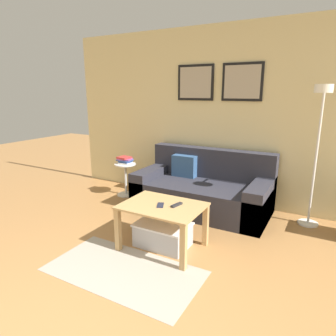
% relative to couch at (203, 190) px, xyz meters
% --- Properties ---
extents(wall_back, '(5.60, 0.09, 2.55)m').
position_rel_couch_xyz_m(wall_back, '(0.27, 0.48, 1.01)').
color(wall_back, beige).
rests_on(wall_back, ground_plane).
extents(area_rug, '(1.46, 0.77, 0.01)m').
position_rel_couch_xyz_m(area_rug, '(-0.05, -1.79, -0.28)').
color(area_rug, '#A39989').
rests_on(area_rug, ground_plane).
extents(couch, '(1.85, 0.92, 0.83)m').
position_rel_couch_xyz_m(couch, '(0.00, 0.00, 0.00)').
color(couch, '#2D2D38').
rests_on(couch, ground_plane).
extents(coffee_table, '(0.84, 0.62, 0.49)m').
position_rel_couch_xyz_m(coffee_table, '(0.05, -1.23, 0.11)').
color(coffee_table, tan).
rests_on(coffee_table, ground_plane).
extents(storage_bin, '(0.58, 0.39, 0.26)m').
position_rel_couch_xyz_m(storage_bin, '(0.03, -1.19, -0.15)').
color(storage_bin, '#B2B2B7').
rests_on(storage_bin, ground_plane).
extents(floor_lamp, '(0.25, 0.48, 1.72)m').
position_rel_couch_xyz_m(floor_lamp, '(1.38, 0.04, 0.86)').
color(floor_lamp, white).
rests_on(floor_lamp, ground_plane).
extents(side_table, '(0.34, 0.34, 0.52)m').
position_rel_couch_xyz_m(side_table, '(-1.32, -0.05, 0.03)').
color(side_table, silver).
rests_on(side_table, ground_plane).
extents(book_stack, '(0.24, 0.20, 0.11)m').
position_rel_couch_xyz_m(book_stack, '(-1.33, -0.04, 0.30)').
color(book_stack, silver).
rests_on(book_stack, side_table).
extents(remote_control, '(0.07, 0.16, 0.02)m').
position_rel_couch_xyz_m(remote_control, '(0.19, -1.17, 0.22)').
color(remote_control, '#232328').
rests_on(remote_control, coffee_table).
extents(cell_phone, '(0.12, 0.15, 0.01)m').
position_rel_couch_xyz_m(cell_phone, '(0.04, -1.25, 0.21)').
color(cell_phone, '#1E2338').
rests_on(cell_phone, coffee_table).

